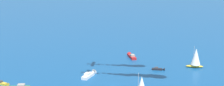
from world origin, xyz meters
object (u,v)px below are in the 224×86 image
object	(u,v)px
motorboat_far_stbd	(3,83)
motorboat_inshore	(131,56)
motorboat_offshore	(159,69)
motorboat_ahead	(89,75)
sailboat_trailing	(196,58)

from	to	relation	value
motorboat_far_stbd	motorboat_inshore	distance (m)	71.37
motorboat_far_stbd	motorboat_inshore	world-z (taller)	motorboat_inshore
motorboat_offshore	motorboat_ahead	xyz separation A→B (m)	(-8.92, 33.41, 0.31)
motorboat_offshore	sailboat_trailing	size ratio (longest dim) A/B	0.59
motorboat_far_stbd	motorboat_offshore	bearing A→B (deg)	-74.74
motorboat_inshore	sailboat_trailing	world-z (taller)	sailboat_trailing
motorboat_inshore	motorboat_ahead	bearing A→B (deg)	145.44
motorboat_inshore	motorboat_ahead	size ratio (longest dim) A/B	0.99
sailboat_trailing	motorboat_ahead	size ratio (longest dim) A/B	1.05
sailboat_trailing	motorboat_inshore	bearing A→B (deg)	59.03
motorboat_far_stbd	motorboat_offshore	size ratio (longest dim) A/B	1.08
motorboat_inshore	sailboat_trailing	bearing A→B (deg)	-120.97
motorboat_ahead	motorboat_offshore	bearing A→B (deg)	-75.05
motorboat_far_stbd	motorboat_ahead	size ratio (longest dim) A/B	0.66
sailboat_trailing	motorboat_offshore	bearing A→B (deg)	102.01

